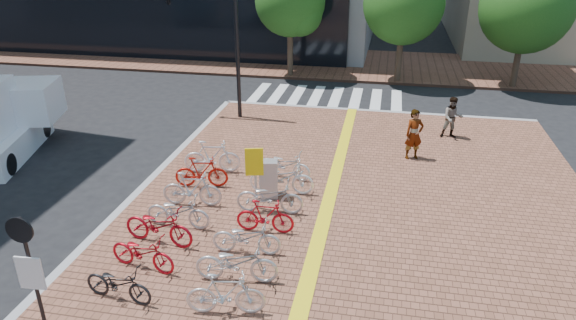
% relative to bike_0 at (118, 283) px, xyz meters
% --- Properties ---
extents(ground, '(120.00, 120.00, 0.00)m').
position_rel_bike_0_xyz_m(ground, '(2.01, 2.40, -0.59)').
color(ground, black).
rests_on(ground, ground).
extents(kerb_north, '(14.00, 0.25, 0.15)m').
position_rel_bike_0_xyz_m(kerb_north, '(5.01, 14.40, -0.51)').
color(kerb_north, gray).
rests_on(kerb_north, ground).
extents(far_sidewalk, '(70.00, 8.00, 0.15)m').
position_rel_bike_0_xyz_m(far_sidewalk, '(2.01, 23.40, -0.51)').
color(far_sidewalk, brown).
rests_on(far_sidewalk, ground).
extents(crosswalk, '(7.50, 4.00, 0.01)m').
position_rel_bike_0_xyz_m(crosswalk, '(2.51, 16.40, -0.58)').
color(crosswalk, silver).
rests_on(crosswalk, ground).
extents(street_trees, '(16.20, 4.60, 6.35)m').
position_rel_bike_0_xyz_m(street_trees, '(7.05, 19.85, 3.51)').
color(street_trees, '#38281E').
rests_on(street_trees, far_sidewalk).
extents(bike_0, '(1.72, 0.79, 0.87)m').
position_rel_bike_0_xyz_m(bike_0, '(0.00, 0.00, 0.00)').
color(bike_0, black).
rests_on(bike_0, sidewalk).
extents(bike_1, '(1.83, 0.91, 0.92)m').
position_rel_bike_0_xyz_m(bike_1, '(0.01, 1.18, 0.03)').
color(bike_1, '#B50C1A').
rests_on(bike_1, sidewalk).
extents(bike_2, '(2.05, 0.95, 1.04)m').
position_rel_bike_0_xyz_m(bike_2, '(-0.07, 2.31, 0.08)').
color(bike_2, '#A60B19').
rests_on(bike_2, sidewalk).
extents(bike_3, '(1.84, 0.67, 0.96)m').
position_rel_bike_0_xyz_m(bike_3, '(0.11, 3.17, 0.04)').
color(bike_3, '#BCBCC1').
rests_on(bike_3, sidewalk).
extents(bike_4, '(1.83, 0.67, 1.07)m').
position_rel_bike_0_xyz_m(bike_4, '(0.05, 4.40, 0.10)').
color(bike_4, silver).
rests_on(bike_4, sidewalk).
extents(bike_5, '(1.75, 0.77, 1.02)m').
position_rel_bike_0_xyz_m(bike_5, '(-0.10, 5.62, 0.07)').
color(bike_5, '#AF150C').
rests_on(bike_5, sidewalk).
extents(bike_6, '(1.96, 0.87, 1.14)m').
position_rel_bike_0_xyz_m(bike_6, '(-0.12, 6.71, 0.13)').
color(bike_6, white).
rests_on(bike_6, sidewalk).
extents(bike_7, '(1.76, 0.77, 1.02)m').
position_rel_bike_0_xyz_m(bike_7, '(2.47, 0.02, 0.08)').
color(bike_7, silver).
rests_on(bike_7, sidewalk).
extents(bike_8, '(2.00, 0.89, 1.02)m').
position_rel_bike_0_xyz_m(bike_8, '(2.37, 1.16, 0.07)').
color(bike_8, '#BABABF').
rests_on(bike_8, sidewalk).
extents(bike_9, '(1.80, 0.74, 0.92)m').
position_rel_bike_0_xyz_m(bike_9, '(2.29, 2.31, 0.03)').
color(bike_9, silver).
rests_on(bike_9, sidewalk).
extents(bike_10, '(1.61, 0.50, 0.96)m').
position_rel_bike_0_xyz_m(bike_10, '(2.52, 3.37, 0.04)').
color(bike_10, '#B30C18').
rests_on(bike_10, sidewalk).
extents(bike_11, '(1.99, 0.83, 1.02)m').
position_rel_bike_0_xyz_m(bike_11, '(2.41, 4.43, 0.08)').
color(bike_11, '#B2B2B7').
rests_on(bike_11, sidewalk).
extents(bike_12, '(2.06, 0.84, 1.06)m').
position_rel_bike_0_xyz_m(bike_12, '(2.49, 5.69, 0.09)').
color(bike_12, white).
rests_on(bike_12, sidewalk).
extents(bike_13, '(1.91, 0.99, 0.96)m').
position_rel_bike_0_xyz_m(bike_13, '(2.37, 6.76, 0.04)').
color(bike_13, silver).
rests_on(bike_13, sidewalk).
extents(pedestrian_a, '(0.79, 0.66, 1.83)m').
position_rel_bike_0_xyz_m(pedestrian_a, '(6.56, 9.24, 0.48)').
color(pedestrian_a, gray).
rests_on(pedestrian_a, sidewalk).
extents(pedestrian_b, '(0.86, 0.70, 1.65)m').
position_rel_bike_0_xyz_m(pedestrian_b, '(8.11, 11.63, 0.39)').
color(pedestrian_b, '#525868').
rests_on(pedestrian_b, sidewalk).
extents(utility_box, '(0.62, 0.49, 1.21)m').
position_rel_bike_0_xyz_m(utility_box, '(2.15, 5.37, 0.17)').
color(utility_box, silver).
rests_on(utility_box, sidewalk).
extents(yellow_sign, '(0.52, 0.19, 1.93)m').
position_rel_bike_0_xyz_m(yellow_sign, '(1.95, 4.57, 0.90)').
color(yellow_sign, '#B7B7BC').
rests_on(yellow_sign, sidewalk).
extents(notice_sign, '(0.53, 0.13, 2.87)m').
position_rel_bike_0_xyz_m(notice_sign, '(-0.83, -1.44, 1.37)').
color(notice_sign, black).
rests_on(notice_sign, sidewalk).
extents(traffic_light_pole, '(3.10, 1.20, 5.78)m').
position_rel_bike_0_xyz_m(traffic_light_pole, '(-2.13, 12.40, 3.55)').
color(traffic_light_pole, black).
rests_on(traffic_light_pole, sidewalk).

